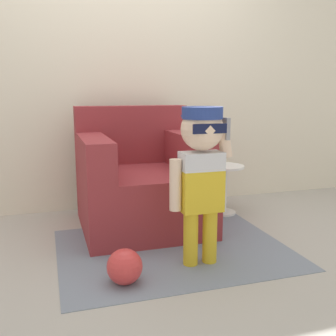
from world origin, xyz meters
The scene contains 7 objects.
ground_plane centered at (0.00, 0.00, 0.00)m, with size 10.00×10.00×0.00m, color #ADA89E.
wall_back centered at (0.00, 0.65, 1.30)m, with size 10.00×0.05×2.60m.
armchair centered at (0.01, 0.03, 0.35)m, with size 0.94×0.96×0.94m.
person_child centered at (0.19, -0.78, 0.65)m, with size 0.40×0.30×0.97m.
side_table centered at (0.77, 0.12, 0.26)m, with size 0.35×0.35×0.43m.
rug centered at (0.10, -0.51, 0.00)m, with size 1.54×1.20×0.01m.
toy_ball centered at (-0.31, -0.90, 0.10)m, with size 0.20×0.20×0.20m.
Camera 1 is at (-0.69, -2.92, 1.06)m, focal length 42.00 mm.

